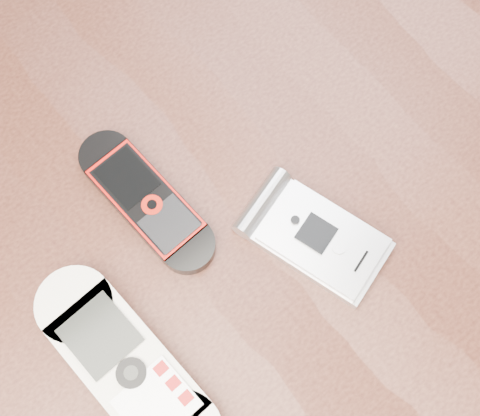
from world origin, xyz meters
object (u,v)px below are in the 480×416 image
at_px(nokia_black_red, 146,200).
at_px(nokia_white, 127,367).
at_px(motorola_razr, 319,238).
at_px(table, 236,254).

bearing_deg(nokia_black_red, nokia_white, -135.38).
bearing_deg(motorola_razr, table, 106.02).
relative_size(nokia_black_red, motorola_razr, 1.23).
height_order(nokia_white, nokia_black_red, nokia_white).
bearing_deg(table, nokia_white, -162.86).
relative_size(table, motorola_razr, 10.83).
height_order(table, motorola_razr, motorola_razr).
bearing_deg(motorola_razr, nokia_black_red, 110.64).
bearing_deg(nokia_black_red, motorola_razr, -55.62).
bearing_deg(nokia_white, nokia_black_red, 44.53).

